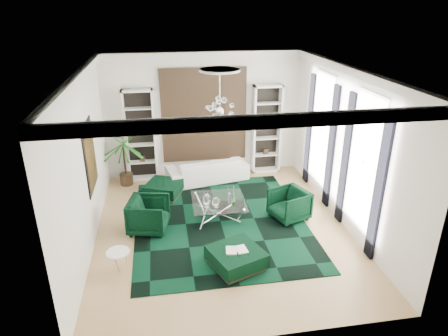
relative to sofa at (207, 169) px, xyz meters
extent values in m
cube|color=tan|center=(0.00, -2.85, -0.37)|extent=(6.00, 7.00, 0.02)
cube|color=white|center=(0.00, -2.85, 3.45)|extent=(6.00, 7.00, 0.02)
cube|color=white|center=(0.00, 0.66, 1.54)|extent=(6.00, 0.02, 3.80)
cube|color=white|center=(0.00, -6.36, 1.54)|extent=(6.00, 0.02, 3.80)
cube|color=white|center=(-3.01, -2.85, 1.54)|extent=(0.02, 7.00, 3.80)
cube|color=white|center=(3.01, -2.85, 1.54)|extent=(0.02, 7.00, 3.80)
cylinder|color=white|center=(0.00, -2.55, 3.41)|extent=(0.90, 0.90, 0.05)
cube|color=black|center=(0.00, 0.61, 1.54)|extent=(2.50, 0.06, 2.80)
cube|color=black|center=(-2.97, -2.25, 1.49)|extent=(0.04, 1.30, 1.60)
cube|color=white|center=(2.99, -3.75, 1.54)|extent=(0.03, 1.10, 2.90)
cube|color=black|center=(2.96, -4.53, 1.29)|extent=(0.07, 0.30, 3.25)
cube|color=black|center=(2.96, -2.97, 1.29)|extent=(0.07, 0.30, 3.25)
cube|color=white|center=(2.99, -1.35, 1.54)|extent=(0.03, 1.10, 2.90)
cube|color=black|center=(2.96, -2.13, 1.29)|extent=(0.07, 0.30, 3.25)
cube|color=black|center=(2.96, -0.57, 1.29)|extent=(0.07, 0.30, 3.25)
cube|color=black|center=(0.00, -2.55, -0.35)|extent=(4.20, 5.00, 0.02)
imported|color=white|center=(0.00, 0.00, 0.00)|extent=(2.59, 1.44, 0.72)
imported|color=black|center=(-1.75, -2.65, 0.06)|extent=(1.09, 1.07, 0.83)
imported|color=black|center=(1.75, -2.65, 0.03)|extent=(1.09, 1.08, 0.78)
cube|color=black|center=(-1.35, -0.85, -0.15)|extent=(1.20, 1.20, 0.41)
cube|color=black|center=(0.05, -4.40, -0.16)|extent=(1.28, 1.28, 0.40)
cube|color=white|center=(0.05, -4.40, 0.06)|extent=(0.45, 0.30, 0.03)
cylinder|color=white|center=(-2.35, -4.15, -0.13)|extent=(0.60, 0.60, 0.45)
imported|color=#1C631A|center=(0.33, -2.58, 0.23)|extent=(0.17, 0.15, 0.25)
camera|label=1|loc=(-1.33, -11.18, 4.82)|focal=32.00mm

